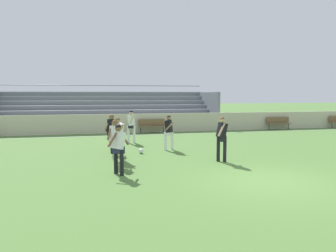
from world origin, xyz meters
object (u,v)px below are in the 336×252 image
object	(u,v)px
bench_far_right	(278,122)
player_white_pressing_high	(118,135)
soccer_ball	(141,151)
bench_near_bin	(152,125)
player_dark_trailing_run	(169,129)
player_dark_wide_left	(112,130)
bleacher_stand	(107,109)
player_white_wide_right	(118,145)
player_white_challenging	(115,138)
player_dark_on_ball	(222,135)
player_white_dropping_back	(131,124)

from	to	relation	value
bench_far_right	player_white_pressing_high	bearing A→B (deg)	-144.84
soccer_ball	bench_near_bin	bearing A→B (deg)	76.27
player_dark_trailing_run	soccer_ball	distance (m)	1.73
player_dark_wide_left	bleacher_stand	bearing A→B (deg)	88.44
bench_near_bin	soccer_ball	distance (m)	7.67
player_white_wide_right	soccer_ball	distance (m)	3.85
bench_far_right	player_white_wide_right	xyz separation A→B (m)	(-12.43, -10.99, 0.41)
bleacher_stand	player_white_challenging	bearing A→B (deg)	-91.37
player_white_pressing_high	soccer_ball	bearing A→B (deg)	48.21
bench_far_right	player_dark_wide_left	bearing A→B (deg)	-150.49
bench_far_right	player_dark_wide_left	distance (m)	14.27
player_white_pressing_high	player_dark_on_ball	distance (m)	3.99
player_white_pressing_high	soccer_ball	distance (m)	1.84
bench_far_right	player_dark_wide_left	xyz separation A→B (m)	(-12.42, -7.03, 0.46)
bleacher_stand	player_dark_trailing_run	distance (m)	10.79
player_dark_trailing_run	player_white_wide_right	distance (m)	4.93
bench_far_right	player_dark_on_ball	bearing A→B (deg)	-130.69
player_dark_trailing_run	soccer_ball	world-z (taller)	player_dark_trailing_run
player_dark_on_ball	player_white_dropping_back	bearing A→B (deg)	116.48
bench_far_right	player_dark_on_ball	world-z (taller)	player_dark_on_ball
player_dark_trailing_run	player_white_wide_right	bearing A→B (deg)	-121.99
bench_near_bin	bleacher_stand	bearing A→B (deg)	126.39
bench_far_right	bench_near_bin	size ratio (longest dim) A/B	1.00
bleacher_stand	player_white_wide_right	world-z (taller)	bleacher_stand
player_white_wide_right	player_dark_on_ball	bearing A→B (deg)	16.03
player_white_wide_right	player_white_challenging	size ratio (longest dim) A/B	0.98
player_white_challenging	bench_near_bin	bearing A→B (deg)	72.22
player_dark_trailing_run	player_white_dropping_back	distance (m)	2.91
bench_far_right	player_dark_trailing_run	size ratio (longest dim) A/B	1.12
player_white_pressing_high	bleacher_stand	bearing A→B (deg)	89.28
player_dark_on_ball	player_white_wide_right	bearing A→B (deg)	-163.97
player_white_dropping_back	bench_near_bin	bearing A→B (deg)	66.38
bleacher_stand	player_dark_trailing_run	bearing A→B (deg)	-77.67
player_white_challenging	player_dark_on_ball	bearing A→B (deg)	-4.39
player_white_pressing_high	player_dark_wide_left	xyz separation A→B (m)	(-0.14, 1.62, 0.02)
player_white_challenging	player_dark_on_ball	distance (m)	3.98
player_dark_wide_left	bench_far_right	bearing A→B (deg)	29.51
bench_far_right	player_dark_trailing_run	bearing A→B (deg)	-145.27
soccer_ball	bench_far_right	bearing A→B (deg)	33.60
player_white_wide_right	soccer_ball	xyz separation A→B (m)	(1.23, 3.55, -0.84)
player_white_challenging	player_dark_wide_left	size ratio (longest dim) A/B	0.98
bleacher_stand	bench_near_bin	xyz separation A→B (m)	(2.74, -3.72, -0.89)
player_white_dropping_back	bleacher_stand	bearing A→B (deg)	96.23
bench_near_bin	player_dark_on_ball	bearing A→B (deg)	-84.72
bench_near_bin	player_white_pressing_high	distance (m)	9.13
player_white_pressing_high	player_white_dropping_back	world-z (taller)	player_white_dropping_back
player_dark_on_ball	player_dark_wide_left	size ratio (longest dim) A/B	1.01
player_white_wide_right	soccer_ball	bearing A→B (deg)	70.83
player_white_challenging	soccer_ball	xyz separation A→B (m)	(1.24, 2.11, -0.87)
player_white_challenging	player_dark_trailing_run	bearing A→B (deg)	46.26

